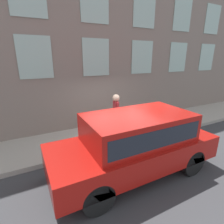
% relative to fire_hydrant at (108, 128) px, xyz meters
% --- Properties ---
extents(ground_plane, '(80.00, 80.00, 0.00)m').
position_rel_fire_hydrant_xyz_m(ground_plane, '(-0.63, -0.24, -0.60)').
color(ground_plane, '#38383A').
extents(sidewalk, '(2.27, 60.00, 0.16)m').
position_rel_fire_hydrant_xyz_m(sidewalk, '(0.50, -0.24, -0.52)').
color(sidewalk, '#A8A093').
rests_on(sidewalk, ground_plane).
extents(building_facade, '(0.33, 40.00, 8.39)m').
position_rel_fire_hydrant_xyz_m(building_facade, '(1.79, -0.24, 3.59)').
color(building_facade, gray).
rests_on(building_facade, ground_plane).
extents(fire_hydrant, '(0.30, 0.43, 0.86)m').
position_rel_fire_hydrant_xyz_m(fire_hydrant, '(0.00, 0.00, 0.00)').
color(fire_hydrant, red).
rests_on(fire_hydrant, sidewalk).
extents(person, '(0.42, 0.28, 1.74)m').
position_rel_fire_hydrant_xyz_m(person, '(0.06, -0.38, 0.60)').
color(person, navy).
rests_on(person, sidewalk).
extents(parked_truck_red_near, '(1.92, 4.74, 1.79)m').
position_rel_fire_hydrant_xyz_m(parked_truck_red_near, '(-2.05, 0.13, 0.42)').
color(parked_truck_red_near, black).
rests_on(parked_truck_red_near, ground_plane).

